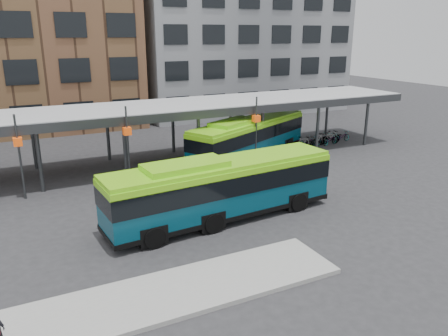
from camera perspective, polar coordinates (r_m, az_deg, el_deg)
ground at (r=20.44m, az=3.35°, el=-8.74°), size 120.00×120.00×0.00m
boarding_island at (r=16.07m, az=-8.96°, el=-16.41°), size 14.00×3.00×0.18m
canopy at (r=30.60m, az=-8.74°, el=7.56°), size 40.00×6.53×4.80m
building_grey at (r=54.14m, az=1.36°, el=18.34°), size 24.00×14.00×20.00m
bus_front at (r=21.45m, az=-0.38°, el=-2.52°), size 11.95×3.42×3.25m
bus_rear at (r=32.06m, az=3.30°, el=4.07°), size 11.45×7.28×3.18m
bike_rack at (r=37.01m, az=12.38°, el=3.62°), size 6.89×1.47×1.08m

